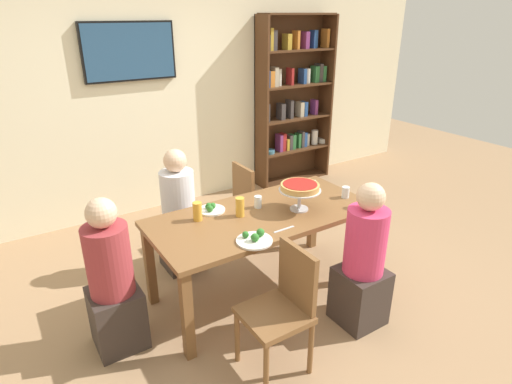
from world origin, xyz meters
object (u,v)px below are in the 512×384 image
at_px(diner_near_right, 363,266).
at_px(salad_plate_near_diner, 255,239).
at_px(bookshelf, 293,100).
at_px(beer_glass_amber_short, 369,197).
at_px(diner_far_left, 180,219).
at_px(cutlery_knife_near, 284,229).
at_px(television, 129,52).
at_px(cutlery_fork_near, 309,182).
at_px(deep_dish_pizza_stand, 300,188).
at_px(dining_table, 263,223).
at_px(salad_plate_far_diner, 211,209).
at_px(water_glass_clear_far, 258,202).
at_px(beer_glass_amber_spare, 197,211).
at_px(chair_near_left, 283,304).
at_px(beer_glass_amber_tall, 240,207).
at_px(chair_far_right, 253,201).
at_px(diner_head_west, 113,286).
at_px(water_glass_clear_near, 346,192).

bearing_deg(diner_near_right, salad_plate_near_diner, 62.14).
bearing_deg(bookshelf, beer_glass_amber_short, -113.23).
xyz_separation_m(diner_far_left, cutlery_knife_near, (0.40, -1.05, 0.25)).
distance_m(television, cutlery_fork_near, 2.34).
distance_m(diner_far_left, deep_dish_pizza_stand, 1.17).
distance_m(dining_table, cutlery_fork_near, 0.80).
height_order(diner_far_left, salad_plate_far_diner, diner_far_left).
distance_m(diner_far_left, water_glass_clear_far, 0.82).
bearing_deg(cutlery_knife_near, beer_glass_amber_spare, 132.96).
bearing_deg(salad_plate_far_diner, salad_plate_near_diner, -86.81).
bearing_deg(deep_dish_pizza_stand, water_glass_clear_far, 140.66).
xyz_separation_m(salad_plate_near_diner, beer_glass_amber_short, (1.10, -0.02, 0.06)).
bearing_deg(beer_glass_amber_spare, beer_glass_amber_short, -22.56).
bearing_deg(chair_near_left, beer_glass_amber_tall, -11.44).
height_order(salad_plate_near_diner, water_glass_clear_far, water_glass_clear_far).
relative_size(chair_far_right, cutlery_knife_near, 4.83).
bearing_deg(chair_far_right, bookshelf, 131.41).
relative_size(diner_head_west, chair_far_right, 1.32).
xyz_separation_m(deep_dish_pizza_stand, cutlery_fork_near, (0.44, 0.41, -0.18)).
height_order(bookshelf, deep_dish_pizza_stand, bookshelf).
bearing_deg(television, beer_glass_amber_spare, -95.80).
distance_m(diner_near_right, deep_dish_pizza_stand, 0.77).
bearing_deg(beer_glass_amber_tall, water_glass_clear_near, -10.72).
height_order(salad_plate_far_diner, beer_glass_amber_spare, beer_glass_amber_spare).
bearing_deg(beer_glass_amber_tall, diner_near_right, -52.56).
distance_m(diner_head_west, beer_glass_amber_tall, 1.09).
distance_m(bookshelf, cutlery_knife_near, 2.99).
height_order(salad_plate_near_diner, cutlery_knife_near, salad_plate_near_diner).
xyz_separation_m(chair_near_left, cutlery_knife_near, (0.32, 0.44, 0.26)).
bearing_deg(salad_plate_far_diner, dining_table, -38.94).
distance_m(salad_plate_near_diner, beer_glass_amber_short, 1.10).
distance_m(salad_plate_far_diner, cutlery_knife_near, 0.65).
relative_size(water_glass_clear_far, cutlery_knife_near, 0.56).
height_order(chair_near_left, water_glass_clear_near, chair_near_left).
bearing_deg(beer_glass_amber_tall, diner_head_west, -178.30).
bearing_deg(water_glass_clear_near, deep_dish_pizza_stand, 177.26).
bearing_deg(deep_dish_pizza_stand, chair_far_right, 84.74).
relative_size(bookshelf, cutlery_fork_near, 12.29).
relative_size(deep_dish_pizza_stand, beer_glass_amber_spare, 2.30).
bearing_deg(bookshelf, diner_head_west, -146.82).
xyz_separation_m(diner_far_left, beer_glass_amber_tall, (0.24, -0.67, 0.33)).
bearing_deg(salad_plate_far_diner, chair_near_left, -90.66).
relative_size(beer_glass_amber_tall, beer_glass_amber_spare, 1.05).
relative_size(chair_far_right, salad_plate_near_diner, 3.37).
distance_m(chair_near_left, water_glass_clear_far, 0.99).
xyz_separation_m(diner_head_west, diner_near_right, (1.63, -0.74, 0.00)).
height_order(bookshelf, beer_glass_amber_tall, bookshelf).
height_order(dining_table, diner_head_west, diner_head_west).
height_order(bookshelf, beer_glass_amber_spare, bookshelf).
relative_size(diner_near_right, chair_far_right, 1.32).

